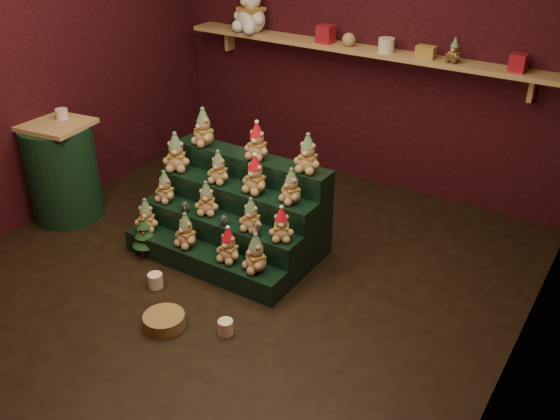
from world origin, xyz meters
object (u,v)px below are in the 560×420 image
Objects in this scene: wicker_basket at (164,321)px; mug_right at (226,327)px; riser_tier_front at (203,261)px; side_table at (62,170)px; mini_christmas_tree at (145,236)px; brown_bear at (454,51)px; snow_globe_c at (256,230)px; snow_globe_a at (185,207)px; snow_globe_b at (224,220)px; mug_left at (155,281)px; white_bear at (251,4)px.

mug_right is at bearing 22.30° from wicker_basket.
riser_tier_front is 13.71× the size of mug_right.
wicker_basket is (1.77, -0.72, -0.39)m from side_table.
side_table is 1.08m from mini_christmas_tree.
side_table reaches higher than wicker_basket.
brown_bear is (1.10, 2.00, 1.33)m from riser_tier_front.
snow_globe_c is at bearing 22.42° from riser_tier_front.
snow_globe_c reaches higher than mini_christmas_tree.
snow_globe_a reaches higher than snow_globe_b.
riser_tier_front is at bearing -122.07° from snow_globe_b.
snow_globe_c is 0.11× the size of side_table.
snow_globe_a is 1.01m from wicker_basket.
riser_tier_front is 4.01× the size of mini_christmas_tree.
mug_left is (-0.55, -0.51, -0.35)m from snow_globe_c.
mug_left is (0.12, -0.51, -0.35)m from snow_globe_a.
mug_left is at bearing -114.64° from riser_tier_front.
side_table reaches higher than mini_christmas_tree.
wicker_basket is at bearing -101.90° from brown_bear.
mug_left is at bearing -77.24° from snow_globe_a.
wicker_basket is (0.10, -0.82, -0.36)m from snow_globe_b.
snow_globe_a is 2.27m from white_bear.
riser_tier_front is at bearing 139.96° from mug_right.
brown_bear reaches higher than snow_globe_b.
side_table is 3.45m from brown_bear.
riser_tier_front is at bearing 106.63° from wicker_basket.
snow_globe_a is at bearing 180.00° from snow_globe_c.
snow_globe_b reaches higher than riser_tier_front.
mini_christmas_tree is 1.24× the size of wicker_basket.
side_table is 8.56× the size of mug_right.
mug_left is (-0.26, -0.51, -0.35)m from snow_globe_b.
mug_left reaches higher than mug_right.
wicker_basket is (0.48, -0.82, -0.36)m from snow_globe_a.
mug_right is at bearing -47.28° from white_bear.
snow_globe_b is at bearing 180.00° from snow_globe_c.
white_bear is (-1.50, 2.50, 1.53)m from mug_right.
snow_globe_b is 2.41m from white_bear.
side_table is (-1.29, -0.10, 0.03)m from snow_globe_a.
riser_tier_front is 15.70× the size of snow_globe_a.
mug_left is at bearing -24.09° from side_table.
mug_right is at bearing -94.64° from brown_bear.
snow_globe_a is 0.38m from snow_globe_b.
snow_globe_a reaches higher than mini_christmas_tree.
brown_bear is at bearing 68.70° from snow_globe_c.
snow_globe_a is 2.51m from brown_bear.
riser_tier_front is at bearing 6.67° from mini_christmas_tree.
wicker_basket is (-0.19, -0.82, -0.36)m from snow_globe_c.
white_bear reaches higher than mini_christmas_tree.
snow_globe_a reaches higher than wicker_basket.
side_table is (-1.96, -0.10, 0.02)m from snow_globe_c.
white_bear is (-0.91, 2.00, 1.49)m from riser_tier_front.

